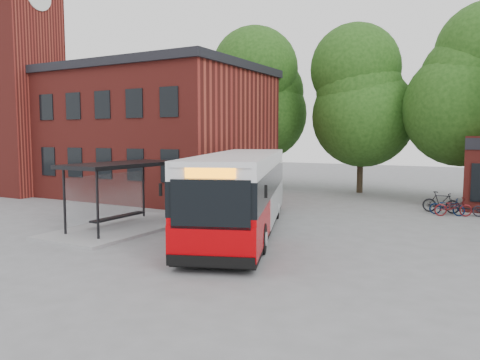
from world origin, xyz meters
The scene contains 11 objects.
ground centered at (0.00, 0.00, 0.00)m, with size 100.00×100.00×0.00m, color slate.
station_building centered at (-13.00, 9.00, 4.25)m, with size 18.40×10.40×8.50m, color maroon, non-canonical shape.
clock_tower centered at (-19.00, 5.00, 9.10)m, with size 5.20×5.20×18.20m, color maroon, non-canonical shape.
bus_shelter centered at (-4.50, -1.00, 1.45)m, with size 3.60×7.00×2.90m, color black, non-canonical shape.
tree_0 centered at (-6.00, 16.00, 5.50)m, with size 7.92×7.92×11.00m, color #1B3F10, non-canonical shape.
tree_1 centered at (1.00, 17.00, 5.20)m, with size 7.92×7.92×10.40m, color #1B3F10, non-canonical shape.
tree_2 centered at (8.00, 16.00, 5.50)m, with size 7.92×7.92×11.00m, color #1B3F10, non-canonical shape.
city_bus centered at (0.21, 1.03, 1.64)m, with size 2.75×12.90×3.28m, color #AD0004, non-canonical shape.
bicycle_0 centered at (7.38, 9.60, 0.45)m, with size 0.59×1.70×0.89m, color #06193E.
bicycle_1 centered at (7.03, 10.23, 0.56)m, with size 0.52×1.85×1.11m, color black.
bicycle_2 centered at (7.68, 9.37, 0.48)m, with size 0.63×1.81×0.95m, color #5C1215.
Camera 1 is at (9.56, -16.00, 4.00)m, focal length 35.00 mm.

